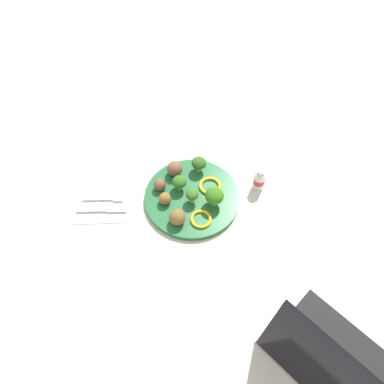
# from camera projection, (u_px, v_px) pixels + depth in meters

# --- Properties ---
(ground_plane) EXTENTS (4.00, 4.00, 0.00)m
(ground_plane) POSITION_uv_depth(u_px,v_px,m) (192.00, 199.00, 1.07)
(ground_plane) COLOR beige
(plate) EXTENTS (0.28, 0.28, 0.02)m
(plate) POSITION_uv_depth(u_px,v_px,m) (192.00, 197.00, 1.07)
(plate) COLOR #236638
(plate) RESTS_ON ground_plane
(broccoli_floret_mid_right) EXTENTS (0.04, 0.04, 0.05)m
(broccoli_floret_mid_right) POSITION_uv_depth(u_px,v_px,m) (179.00, 182.00, 1.05)
(broccoli_floret_mid_right) COLOR #A2CB77
(broccoli_floret_mid_right) RESTS_ON plate
(broccoli_floret_front_right) EXTENTS (0.04, 0.04, 0.05)m
(broccoli_floret_front_right) POSITION_uv_depth(u_px,v_px,m) (199.00, 163.00, 1.09)
(broccoli_floret_front_right) COLOR #90C877
(broccoli_floret_front_right) RESTS_ON plate
(broccoli_floret_center) EXTENTS (0.05, 0.05, 0.06)m
(broccoli_floret_center) POSITION_uv_depth(u_px,v_px,m) (214.00, 196.00, 1.02)
(broccoli_floret_center) COLOR #A8D06F
(broccoli_floret_center) RESTS_ON plate
(broccoli_floret_back_left) EXTENTS (0.04, 0.04, 0.05)m
(broccoli_floret_back_left) POSITION_uv_depth(u_px,v_px,m) (192.00, 195.00, 1.03)
(broccoli_floret_back_left) COLOR #8CCD78
(broccoli_floret_back_left) RESTS_ON plate
(meatball_mid_right) EXTENTS (0.04, 0.04, 0.04)m
(meatball_mid_right) POSITION_uv_depth(u_px,v_px,m) (165.00, 199.00, 1.03)
(meatball_mid_right) COLOR brown
(meatball_mid_right) RESTS_ON plate
(meatball_back_right) EXTENTS (0.04, 0.04, 0.04)m
(meatball_back_right) POSITION_uv_depth(u_px,v_px,m) (160.00, 185.00, 1.06)
(meatball_back_right) COLOR brown
(meatball_back_right) RESTS_ON plate
(meatball_mid_left) EXTENTS (0.05, 0.05, 0.05)m
(meatball_mid_left) POSITION_uv_depth(u_px,v_px,m) (177.00, 217.00, 0.99)
(meatball_mid_left) COLOR brown
(meatball_mid_left) RESTS_ON plate
(meatball_near_rim) EXTENTS (0.05, 0.05, 0.05)m
(meatball_near_rim) POSITION_uv_depth(u_px,v_px,m) (175.00, 169.00, 1.09)
(meatball_near_rim) COLOR brown
(meatball_near_rim) RESTS_ON plate
(pepper_ring_mid_right) EXTENTS (0.08, 0.08, 0.01)m
(pepper_ring_mid_right) POSITION_uv_depth(u_px,v_px,m) (201.00, 219.00, 1.01)
(pepper_ring_mid_right) COLOR yellow
(pepper_ring_mid_right) RESTS_ON plate
(pepper_ring_back_right) EXTENTS (0.09, 0.09, 0.01)m
(pepper_ring_back_right) POSITION_uv_depth(u_px,v_px,m) (210.00, 186.00, 1.08)
(pepper_ring_back_right) COLOR yellow
(pepper_ring_back_right) RESTS_ON plate
(napkin) EXTENTS (0.17, 0.12, 0.01)m
(napkin) POSITION_uv_depth(u_px,v_px,m) (102.00, 206.00, 1.06)
(napkin) COLOR white
(napkin) RESTS_ON ground_plane
(fork) EXTENTS (0.12, 0.02, 0.01)m
(fork) POSITION_uv_depth(u_px,v_px,m) (105.00, 199.00, 1.06)
(fork) COLOR silver
(fork) RESTS_ON napkin
(knife) EXTENTS (0.15, 0.02, 0.01)m
(knife) POSITION_uv_depth(u_px,v_px,m) (104.00, 210.00, 1.04)
(knife) COLOR silver
(knife) RESTS_ON napkin
(yogurt_bottle) EXTENTS (0.03, 0.03, 0.08)m
(yogurt_bottle) POSITION_uv_depth(u_px,v_px,m) (259.00, 180.00, 1.07)
(yogurt_bottle) COLOR white
(yogurt_bottle) RESTS_ON ground_plane
(laptop) EXTENTS (0.38, 0.38, 0.21)m
(laptop) POSITION_uv_depth(u_px,v_px,m) (340.00, 364.00, 0.78)
(laptop) COLOR silver
(laptop) RESTS_ON ground_plane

